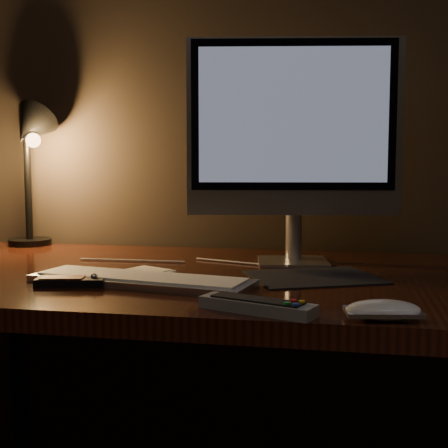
% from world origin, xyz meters
% --- Properties ---
extents(desk, '(1.60, 0.75, 0.75)m').
position_xyz_m(desk, '(0.00, 1.93, 0.62)').
color(desk, '#35150C').
rests_on(desk, ground).
extents(monitor, '(0.49, 0.17, 0.51)m').
position_xyz_m(monitor, '(0.08, 2.01, 1.05)').
color(monitor, silver).
rests_on(monitor, desk).
extents(keyboard, '(0.46, 0.20, 0.02)m').
position_xyz_m(keyboard, '(-0.18, 1.72, 0.76)').
color(keyboard, silver).
rests_on(keyboard, desk).
extents(mousepad, '(0.31, 0.29, 0.00)m').
position_xyz_m(mousepad, '(0.14, 1.84, 0.75)').
color(mousepad, black).
rests_on(mousepad, desk).
extents(mouse, '(0.12, 0.08, 0.02)m').
position_xyz_m(mouse, '(0.26, 1.52, 0.76)').
color(mouse, white).
rests_on(mouse, desk).
extents(media_remote, '(0.14, 0.07, 0.02)m').
position_xyz_m(media_remote, '(-0.31, 1.67, 0.76)').
color(media_remote, black).
rests_on(media_remote, desk).
extents(tv_remote, '(0.19, 0.11, 0.02)m').
position_xyz_m(tv_remote, '(0.07, 1.53, 0.76)').
color(tv_remote, gray).
rests_on(tv_remote, desk).
extents(papers, '(0.12, 0.10, 0.01)m').
position_xyz_m(papers, '(-0.21, 1.84, 0.75)').
color(papers, white).
rests_on(papers, desk).
extents(desk_lamp, '(0.18, 0.20, 0.40)m').
position_xyz_m(desk_lamp, '(-0.64, 2.15, 1.02)').
color(desk_lamp, black).
rests_on(desk_lamp, desk).
extents(cable, '(0.49, 0.10, 0.00)m').
position_xyz_m(cable, '(-0.16, 1.97, 0.75)').
color(cable, white).
rests_on(cable, desk).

